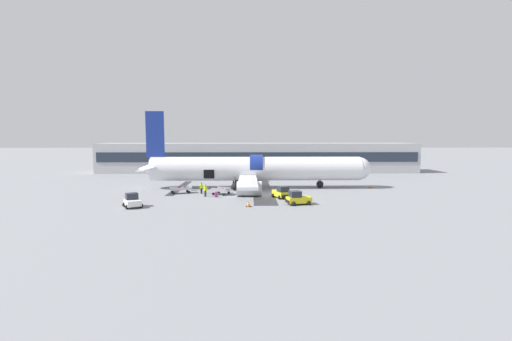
{
  "coord_description": "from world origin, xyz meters",
  "views": [
    {
      "loc": [
        -2.44,
        -49.49,
        8.27
      ],
      "look_at": [
        -1.2,
        4.8,
        3.13
      ],
      "focal_mm": 24.0,
      "sensor_mm": 36.0,
      "label": 1
    }
  ],
  "objects_px": {
    "baggage_cart_loading": "(221,191)",
    "ground_crew_loader_a": "(248,187)",
    "baggage_tug_lead": "(282,193)",
    "baggage_cart_queued": "(181,190)",
    "baggage_tug_rear": "(298,199)",
    "baggage_tug_mid": "(132,201)",
    "airplane": "(253,169)",
    "suitcase_on_tarmac_upright": "(216,195)",
    "ground_crew_supervisor": "(205,190)",
    "ground_crew_loader_b": "(238,186)",
    "ground_crew_driver": "(201,188)"
  },
  "relations": [
    {
      "from": "ground_crew_loader_a",
      "to": "baggage_tug_lead",
      "type": "bearing_deg",
      "value": -44.79
    },
    {
      "from": "baggage_cart_loading",
      "to": "airplane",
      "type": "bearing_deg",
      "value": 54.64
    },
    {
      "from": "baggage_cart_loading",
      "to": "ground_crew_driver",
      "type": "height_order",
      "value": "ground_crew_driver"
    },
    {
      "from": "baggage_tug_mid",
      "to": "baggage_tug_rear",
      "type": "xyz_separation_m",
      "value": [
        20.13,
        1.25,
        0.03
      ]
    },
    {
      "from": "baggage_cart_queued",
      "to": "ground_crew_driver",
      "type": "relative_size",
      "value": 2.46
    },
    {
      "from": "ground_crew_driver",
      "to": "suitcase_on_tarmac_upright",
      "type": "height_order",
      "value": "ground_crew_driver"
    },
    {
      "from": "baggage_cart_loading",
      "to": "suitcase_on_tarmac_upright",
      "type": "xyz_separation_m",
      "value": [
        -0.58,
        -2.23,
        -0.2
      ]
    },
    {
      "from": "baggage_cart_loading",
      "to": "ground_crew_loader_b",
      "type": "bearing_deg",
      "value": 38.68
    },
    {
      "from": "baggage_cart_loading",
      "to": "baggage_cart_queued",
      "type": "distance_m",
      "value": 6.3
    },
    {
      "from": "ground_crew_loader_b",
      "to": "ground_crew_loader_a",
      "type": "bearing_deg",
      "value": -17.58
    },
    {
      "from": "baggage_cart_loading",
      "to": "baggage_cart_queued",
      "type": "xyz_separation_m",
      "value": [
        -6.15,
        1.36,
        -0.04
      ]
    },
    {
      "from": "airplane",
      "to": "ground_crew_loader_b",
      "type": "relative_size",
      "value": 22.11
    },
    {
      "from": "baggage_tug_rear",
      "to": "ground_crew_loader_a",
      "type": "bearing_deg",
      "value": 123.82
    },
    {
      "from": "baggage_cart_queued",
      "to": "suitcase_on_tarmac_upright",
      "type": "bearing_deg",
      "value": -32.73
    },
    {
      "from": "ground_crew_loader_b",
      "to": "ground_crew_supervisor",
      "type": "xyz_separation_m",
      "value": [
        -4.62,
        -3.55,
        -0.01
      ]
    },
    {
      "from": "suitcase_on_tarmac_upright",
      "to": "baggage_tug_mid",
      "type": "bearing_deg",
      "value": -144.24
    },
    {
      "from": "baggage_tug_lead",
      "to": "baggage_tug_mid",
      "type": "distance_m",
      "value": 19.48
    },
    {
      "from": "ground_crew_loader_a",
      "to": "ground_crew_loader_b",
      "type": "relative_size",
      "value": 0.94
    },
    {
      "from": "baggage_tug_lead",
      "to": "baggage_cart_queued",
      "type": "bearing_deg",
      "value": 163.13
    },
    {
      "from": "baggage_tug_lead",
      "to": "baggage_cart_queued",
      "type": "height_order",
      "value": "baggage_tug_lead"
    },
    {
      "from": "ground_crew_driver",
      "to": "suitcase_on_tarmac_upright",
      "type": "bearing_deg",
      "value": -52.85
    },
    {
      "from": "baggage_cart_loading",
      "to": "suitcase_on_tarmac_upright",
      "type": "distance_m",
      "value": 2.31
    },
    {
      "from": "airplane",
      "to": "suitcase_on_tarmac_upright",
      "type": "height_order",
      "value": "airplane"
    },
    {
      "from": "ground_crew_driver",
      "to": "suitcase_on_tarmac_upright",
      "type": "distance_m",
      "value": 4.17
    },
    {
      "from": "baggage_tug_mid",
      "to": "ground_crew_driver",
      "type": "relative_size",
      "value": 1.76
    },
    {
      "from": "baggage_tug_mid",
      "to": "ground_crew_driver",
      "type": "height_order",
      "value": "baggage_tug_mid"
    },
    {
      "from": "ground_crew_loader_b",
      "to": "ground_crew_supervisor",
      "type": "bearing_deg",
      "value": -142.49
    },
    {
      "from": "baggage_tug_rear",
      "to": "baggage_tug_mid",
      "type": "bearing_deg",
      "value": -176.44
    },
    {
      "from": "baggage_tug_mid",
      "to": "ground_crew_supervisor",
      "type": "height_order",
      "value": "ground_crew_supervisor"
    },
    {
      "from": "airplane",
      "to": "baggage_cart_queued",
      "type": "bearing_deg",
      "value": -153.8
    },
    {
      "from": "baggage_tug_lead",
      "to": "baggage_cart_loading",
      "type": "height_order",
      "value": "baggage_tug_lead"
    },
    {
      "from": "baggage_tug_lead",
      "to": "baggage_tug_mid",
      "type": "bearing_deg",
      "value": -162.4
    },
    {
      "from": "suitcase_on_tarmac_upright",
      "to": "ground_crew_loader_a",
      "type": "bearing_deg",
      "value": 39.35
    },
    {
      "from": "suitcase_on_tarmac_upright",
      "to": "ground_crew_supervisor",
      "type": "bearing_deg",
      "value": 157.94
    },
    {
      "from": "airplane",
      "to": "ground_crew_loader_b",
      "type": "distance_m",
      "value": 5.76
    },
    {
      "from": "baggage_tug_lead",
      "to": "baggage_cart_queued",
      "type": "xyz_separation_m",
      "value": [
        -14.74,
        4.47,
        -0.21
      ]
    },
    {
      "from": "baggage_cart_loading",
      "to": "ground_crew_loader_a",
      "type": "xyz_separation_m",
      "value": [
        3.96,
        1.49,
        0.32
      ]
    },
    {
      "from": "ground_crew_supervisor",
      "to": "ground_crew_loader_a",
      "type": "bearing_deg",
      "value": 26.63
    },
    {
      "from": "baggage_tug_lead",
      "to": "ground_crew_loader_b",
      "type": "relative_size",
      "value": 1.8
    },
    {
      "from": "ground_crew_driver",
      "to": "ground_crew_loader_b",
      "type": "bearing_deg",
      "value": 9.18
    },
    {
      "from": "baggage_tug_mid",
      "to": "ground_crew_supervisor",
      "type": "bearing_deg",
      "value": 43.52
    },
    {
      "from": "baggage_tug_lead",
      "to": "suitcase_on_tarmac_upright",
      "type": "xyz_separation_m",
      "value": [
        -9.16,
        0.88,
        -0.38
      ]
    },
    {
      "from": "baggage_cart_loading",
      "to": "baggage_tug_lead",
      "type": "bearing_deg",
      "value": -19.92
    },
    {
      "from": "airplane",
      "to": "baggage_tug_mid",
      "type": "xyz_separation_m",
      "value": [
        -14.76,
        -15.74,
        -2.42
      ]
    },
    {
      "from": "airplane",
      "to": "baggage_cart_loading",
      "type": "xyz_separation_m",
      "value": [
        -4.78,
        -6.74,
        -2.59
      ]
    },
    {
      "from": "ground_crew_supervisor",
      "to": "baggage_tug_lead",
      "type": "bearing_deg",
      "value": -8.09
    },
    {
      "from": "baggage_tug_rear",
      "to": "ground_crew_supervisor",
      "type": "relative_size",
      "value": 1.91
    },
    {
      "from": "ground_crew_supervisor",
      "to": "suitcase_on_tarmac_upright",
      "type": "distance_m",
      "value": 1.81
    },
    {
      "from": "baggage_cart_queued",
      "to": "ground_crew_loader_b",
      "type": "height_order",
      "value": "ground_crew_loader_b"
    },
    {
      "from": "baggage_cart_loading",
      "to": "ground_crew_loader_a",
      "type": "distance_m",
      "value": 4.24
    }
  ]
}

